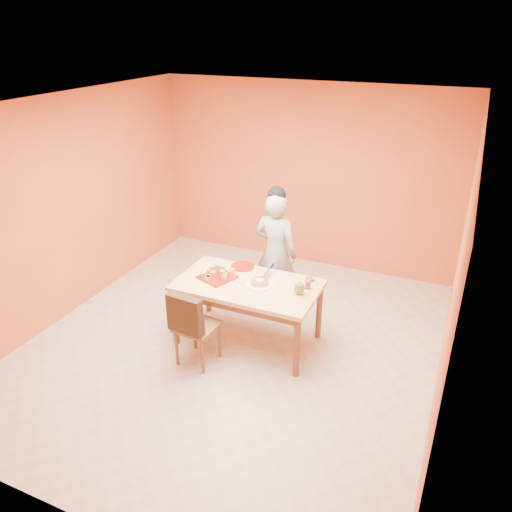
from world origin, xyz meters
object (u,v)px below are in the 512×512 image
at_px(egg_ornament, 299,288).
at_px(sponge_cake, 260,282).
at_px(red_dinner_plate, 243,266).
at_px(checker_tin, 310,279).
at_px(pastry_platter, 217,277).
at_px(person, 276,253).
at_px(dining_table, 248,291).
at_px(magenta_glass, 308,284).
at_px(dining_chair, 196,325).

bearing_deg(egg_ornament, sponge_cake, 157.07).
xyz_separation_m(red_dinner_plate, sponge_cake, (0.36, -0.32, 0.03)).
xyz_separation_m(red_dinner_plate, egg_ornament, (0.83, -0.34, 0.07)).
bearing_deg(checker_tin, pastry_platter, -159.71).
bearing_deg(checker_tin, red_dinner_plate, 179.97).
relative_size(person, checker_tin, 15.80).
bearing_deg(pastry_platter, dining_table, 2.47).
relative_size(pastry_platter, magenta_glass, 3.61).
height_order(dining_table, red_dinner_plate, red_dinner_plate).
distance_m(egg_ornament, checker_tin, 0.35).
xyz_separation_m(dining_chair, magenta_glass, (0.99, 0.76, 0.34)).
xyz_separation_m(dining_chair, sponge_cake, (0.47, 0.63, 0.32)).
height_order(egg_ornament, checker_tin, egg_ornament).
bearing_deg(checker_tin, dining_table, -150.48).
distance_m(red_dinner_plate, checker_tin, 0.84).
bearing_deg(checker_tin, dining_chair, -135.10).
height_order(dining_chair, red_dinner_plate, dining_chair).
height_order(person, magenta_glass, person).
distance_m(pastry_platter, red_dinner_plate, 0.40).
relative_size(sponge_cake, egg_ornament, 1.34).
bearing_deg(sponge_cake, red_dinner_plate, 138.27).
height_order(red_dinner_plate, magenta_glass, magenta_glass).
bearing_deg(egg_ornament, magenta_glass, 52.83).
bearing_deg(red_dinner_plate, dining_chair, -96.63).
xyz_separation_m(dining_table, red_dinner_plate, (-0.22, 0.35, 0.10)).
height_order(dining_table, checker_tin, checker_tin).
height_order(dining_chair, magenta_glass, dining_chair).
xyz_separation_m(person, magenta_glass, (0.65, -0.67, 0.02)).
bearing_deg(person, red_dinner_plate, 69.30).
bearing_deg(magenta_glass, checker_tin, 101.23).
bearing_deg(dining_table, person, 89.44).
height_order(pastry_platter, sponge_cake, sponge_cake).
relative_size(magenta_glass, checker_tin, 0.98).
height_order(dining_table, magenta_glass, magenta_glass).
height_order(person, sponge_cake, person).
relative_size(person, magenta_glass, 16.12).
relative_size(dining_table, red_dinner_plate, 5.69).
bearing_deg(checker_tin, egg_ornament, -91.51).
relative_size(person, pastry_platter, 4.46).
distance_m(pastry_platter, magenta_glass, 1.04).
relative_size(red_dinner_plate, checker_tin, 2.82).
bearing_deg(sponge_cake, egg_ornament, -2.61).
xyz_separation_m(person, pastry_platter, (-0.38, -0.85, -0.02)).
height_order(person, red_dinner_plate, person).
distance_m(dining_chair, person, 1.51).
distance_m(pastry_platter, egg_ornament, 0.98).
height_order(sponge_cake, checker_tin, sponge_cake).
height_order(sponge_cake, magenta_glass, magenta_glass).
bearing_deg(pastry_platter, sponge_cake, 5.16).
height_order(pastry_platter, magenta_glass, magenta_glass).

